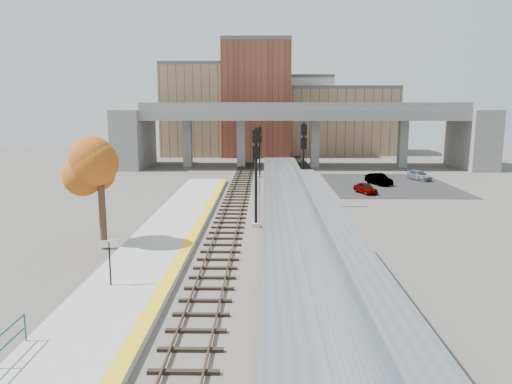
# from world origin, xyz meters

# --- Properties ---
(ground) EXTENTS (160.00, 160.00, 0.00)m
(ground) POSITION_xyz_m (0.00, 0.00, 0.00)
(ground) COLOR #47423D
(ground) RESTS_ON ground
(platform) EXTENTS (4.50, 60.00, 0.35)m
(platform) POSITION_xyz_m (-7.25, 0.00, 0.17)
(platform) COLOR #9E9E99
(platform) RESTS_ON ground
(yellow_strip) EXTENTS (0.70, 60.00, 0.01)m
(yellow_strip) POSITION_xyz_m (-5.35, 0.00, 0.35)
(yellow_strip) COLOR yellow
(yellow_strip) RESTS_ON platform
(tracks) EXTENTS (10.70, 95.00, 0.25)m
(tracks) POSITION_xyz_m (0.93, 12.50, 0.08)
(tracks) COLOR black
(tracks) RESTS_ON ground
(overpass) EXTENTS (54.00, 12.00, 9.50)m
(overpass) POSITION_xyz_m (4.92, 45.00, 5.81)
(overpass) COLOR slate
(overpass) RESTS_ON ground
(buildings_far) EXTENTS (43.00, 21.00, 20.60)m
(buildings_far) POSITION_xyz_m (1.26, 66.57, 7.88)
(buildings_far) COLOR #937055
(buildings_far) RESTS_ON ground
(parking_lot) EXTENTS (14.00, 18.00, 0.04)m
(parking_lot) POSITION_xyz_m (14.00, 28.00, 0.02)
(parking_lot) COLOR black
(parking_lot) RESTS_ON ground
(locomotive) EXTENTS (3.02, 19.05, 4.10)m
(locomotive) POSITION_xyz_m (1.00, 10.87, 2.28)
(locomotive) COLOR #A8AAB2
(locomotive) RESTS_ON ground
(coach) EXTENTS (3.03, 25.00, 5.00)m
(coach) POSITION_xyz_m (1.00, -11.74, 2.80)
(coach) COLOR #A8AAB2
(coach) RESTS_ON ground
(signal_mast_near) EXTENTS (0.60, 0.64, 7.51)m
(signal_mast_near) POSITION_xyz_m (-1.10, 7.40, 3.81)
(signal_mast_near) COLOR #9E9E99
(signal_mast_near) RESTS_ON ground
(signal_mast_mid) EXTENTS (0.60, 0.64, 7.63)m
(signal_mast_mid) POSITION_xyz_m (3.00, 15.08, 3.89)
(signal_mast_mid) COLOR #9E9E99
(signal_mast_mid) RESTS_ON ground
(signal_mast_far) EXTENTS (0.60, 0.64, 6.51)m
(signal_mast_far) POSITION_xyz_m (-1.10, 33.61, 3.13)
(signal_mast_far) COLOR #9E9E99
(signal_mast_far) RESTS_ON ground
(station_sign) EXTENTS (0.87, 0.34, 2.27)m
(station_sign) POSITION_xyz_m (-8.02, -6.03, 1.98)
(station_sign) COLOR black
(station_sign) RESTS_ON platform
(tree) EXTENTS (3.60, 3.60, 6.83)m
(tree) POSITION_xyz_m (-10.74, 1.39, 5.06)
(tree) COLOR #382619
(tree) RESTS_ON ground
(car_a) EXTENTS (2.35, 3.49, 1.10)m
(car_a) POSITION_xyz_m (10.06, 21.99, 0.59)
(car_a) COLOR #99999E
(car_a) RESTS_ON parking_lot
(car_b) EXTENTS (2.69, 4.13, 1.29)m
(car_b) POSITION_xyz_m (12.75, 27.87, 0.68)
(car_b) COLOR #99999E
(car_b) RESTS_ON parking_lot
(car_c) EXTENTS (2.71, 4.13, 1.11)m
(car_c) POSITION_xyz_m (18.54, 31.71, 0.60)
(car_c) COLOR #99999E
(car_c) RESTS_ON parking_lot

